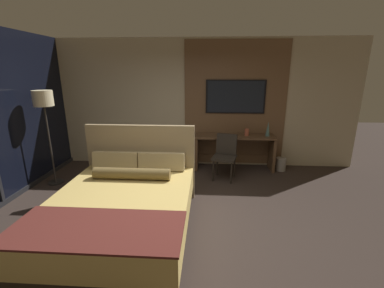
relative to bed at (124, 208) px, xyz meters
name	(u,v)px	position (x,y,z in m)	size (l,w,h in m)	color
ground_plane	(183,226)	(0.79, 0.13, -0.33)	(16.00, 16.00, 0.00)	#332823
wall_back_tv_panel	(199,104)	(0.90, 2.73, 1.07)	(7.20, 0.09, 2.80)	#BCAD8E
bed	(124,208)	(0.00, 0.00, 0.00)	(1.80, 2.25, 1.27)	#33281E
desk	(234,146)	(1.70, 2.45, 0.18)	(1.71, 0.50, 0.77)	brown
tv	(235,97)	(1.70, 2.65, 1.24)	(1.28, 0.04, 0.72)	black
desk_chair	(225,152)	(1.48, 1.91, 0.21)	(0.54, 0.54, 0.90)	#28231E
floor_lamp	(44,106)	(-1.84, 1.42, 1.17)	(0.34, 0.34, 1.78)	#282623
vase_tall	(268,129)	(2.40, 2.42, 0.59)	(0.09, 0.09, 0.32)	#4C706B
vase_short	(247,132)	(1.96, 2.43, 0.51)	(0.09, 0.09, 0.15)	#B2563D
waste_bin	(281,164)	(2.73, 2.39, -0.19)	(0.22, 0.22, 0.28)	gray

